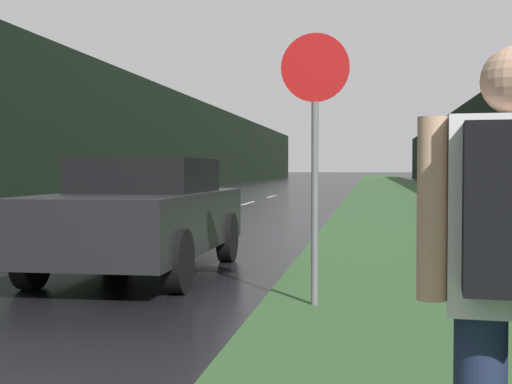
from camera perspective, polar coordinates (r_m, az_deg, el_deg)
The scene contains 9 objects.
grass_verge at distance 39.25m, azimuth 11.85°, elevation -0.17°, with size 6.00×240.00×0.02m, color #33562D.
lane_stripe_c at distance 14.90m, azimuth -9.76°, elevation -3.44°, with size 0.12×3.00×0.01m, color silver.
lane_stripe_d at distance 21.62m, azimuth -3.76°, elevation -1.78°, with size 0.12×3.00×0.01m, color silver.
lane_stripe_e at distance 28.48m, azimuth -0.64°, elevation -0.90°, with size 0.12×3.00×0.01m, color silver.
lane_stripe_f at distance 35.39m, azimuth 1.27°, elevation -0.36°, with size 0.12×3.00×0.01m, color silver.
treeline_far_side at distance 51.31m, azimuth -7.38°, elevation 4.16°, with size 2.00×140.00×6.90m, color black.
treeline_near_side at distance 49.84m, azimuth 18.23°, elevation 3.77°, with size 2.00×140.00×6.23m, color black.
stop_sign at distance 7.08m, azimuth 4.74°, elevation 4.25°, with size 0.68×0.07×2.71m.
car_passing_near at distance 9.47m, azimuth -9.05°, elevation -1.75°, with size 1.93×4.43×1.51m.
Camera 1 is at (4.79, 0.82, 1.37)m, focal length 50.00 mm.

